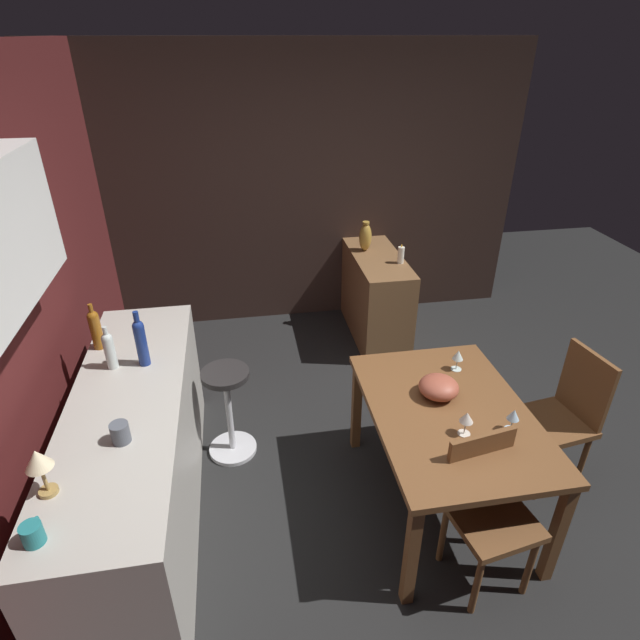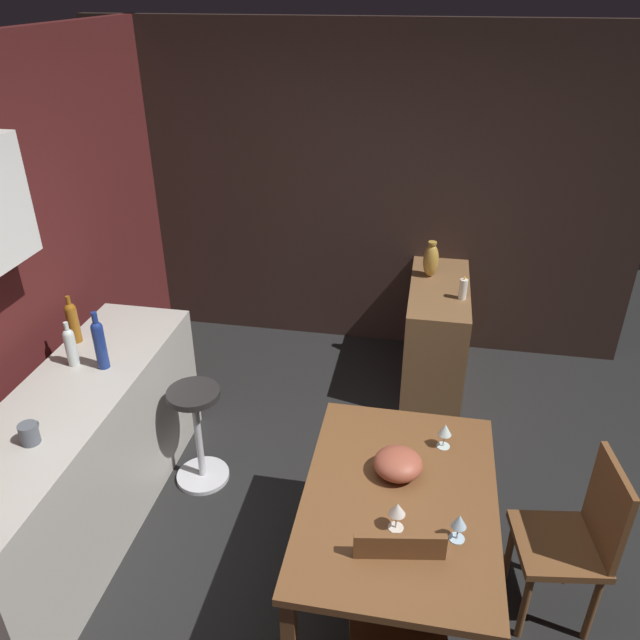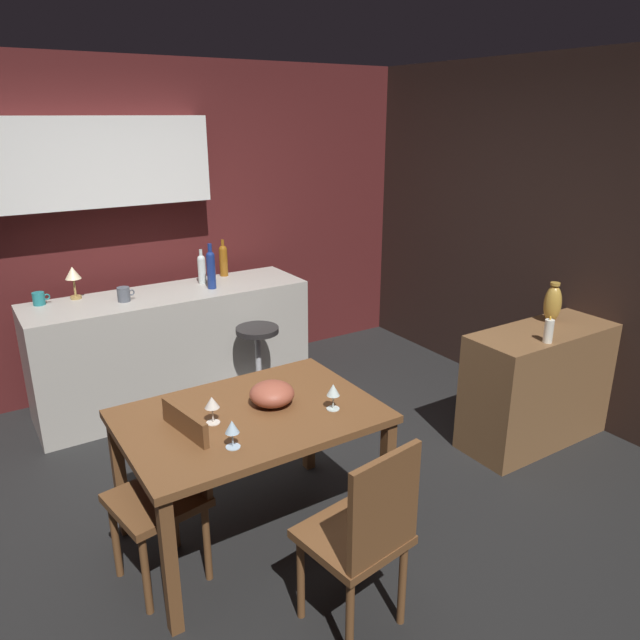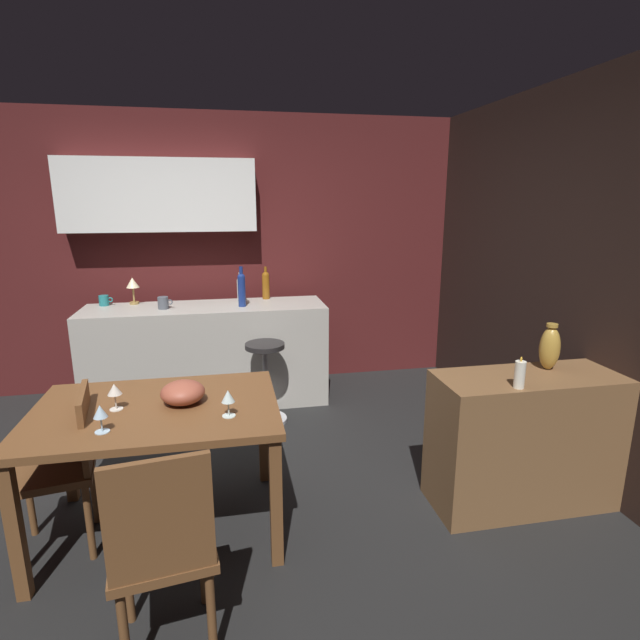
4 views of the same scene
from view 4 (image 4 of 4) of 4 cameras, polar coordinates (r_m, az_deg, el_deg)
name	(u,v)px [view 4 (image 4 of 4)]	position (r m, az deg, el deg)	size (l,w,h in m)	color
ground_plane	(195,500)	(3.34, -14.23, -19.56)	(9.00, 9.00, 0.00)	black
wall_kitchen_back	(191,243)	(4.90, -14.74, 8.66)	(5.20, 0.33, 2.60)	#4C1919
wall_side_right	(554,274)	(3.89, 25.52, 4.87)	(0.10, 4.40, 2.60)	#33231E
dining_table	(157,422)	(2.84, -18.36, -11.13)	(1.29, 0.89, 0.74)	brown
kitchen_counter	(208,355)	(4.56, -12.84, -3.96)	(2.10, 0.60, 0.90)	#B2ADA3
sideboard_cabinet	(524,440)	(3.28, 22.58, -12.71)	(1.10, 0.44, 0.82)	brown
chair_near_window	(65,462)	(2.97, -27.40, -14.45)	(0.46, 0.46, 0.86)	brown
chair_by_doorway	(163,546)	(2.18, -17.77, -23.69)	(0.45, 0.45, 0.94)	brown
bar_stool	(266,380)	(4.10, -6.30, -6.98)	(0.34, 0.34, 0.68)	#262323
wine_glass_left	(100,413)	(2.57, -24.12, -9.79)	(0.07, 0.07, 0.14)	silver
wine_glass_right	(228,397)	(2.56, -10.61, -8.81)	(0.07, 0.07, 0.14)	silver
wine_glass_center	(114,390)	(2.80, -22.72, -7.54)	(0.07, 0.07, 0.14)	silver
fruit_bowl	(183,392)	(2.78, -15.62, -8.09)	(0.23, 0.23, 0.12)	#9E4C38
wine_bottle_clear	(240,289)	(4.53, -9.20, 3.61)	(0.06, 0.06, 0.27)	silver
wine_bottle_amber	(266,284)	(4.66, -6.30, 4.17)	(0.07, 0.07, 0.30)	#8C5114
wine_bottle_cobalt	(242,288)	(4.34, -9.07, 3.68)	(0.07, 0.07, 0.35)	navy
cup_slate	(163,303)	(4.42, -17.70, 1.91)	(0.12, 0.09, 0.10)	#515660
cup_teal	(104,301)	(4.75, -23.74, 2.08)	(0.12, 0.08, 0.09)	teal
counter_lamp	(133,285)	(4.69, -20.88, 3.82)	(0.11, 0.11, 0.24)	#A58447
pillar_candle_tall	(520,375)	(2.88, 22.13, -5.87)	(0.06, 0.06, 0.18)	white
vase_brass	(550,348)	(3.24, 25.08, -2.93)	(0.12, 0.12, 0.28)	#B78C38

